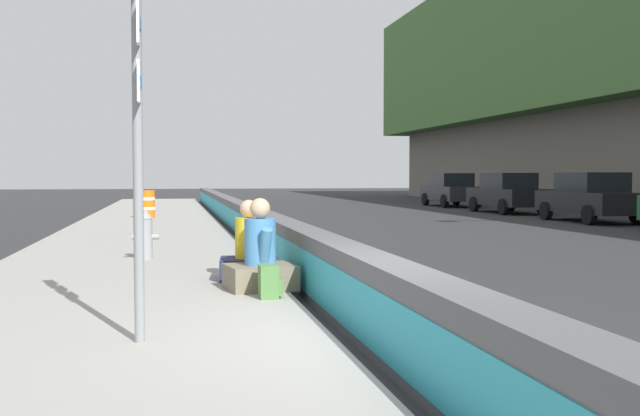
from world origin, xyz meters
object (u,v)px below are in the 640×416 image
fire_hydrant (146,234)px  backpack (269,282)px  parked_car_fourth (590,197)px  seated_person_foreground (260,261)px  seated_person_middle (249,254)px  parked_car_far (451,190)px  route_sign_post (138,107)px  parked_car_midline (507,193)px  construction_barrel (147,204)px

fire_hydrant → backpack: (-4.50, -1.61, -0.25)m
fire_hydrant → parked_car_fourth: size_ratio=0.19×
seated_person_foreground → seated_person_middle: bearing=3.1°
fire_hydrant → parked_car_far: size_ratio=0.19×
route_sign_post → parked_car_midline: route_sign_post is taller
parked_car_midline → construction_barrel: bearing=101.7°
route_sign_post → construction_barrel: bearing=1.6°
backpack → parked_car_far: size_ratio=0.09×
backpack → parked_car_midline: bearing=-32.5°
parked_car_far → seated_person_middle: bearing=152.7°
route_sign_post → construction_barrel: size_ratio=3.79×
seated_person_foreground → construction_barrel: seated_person_foreground is taller
parked_car_far → route_sign_post: bearing=153.6°
parked_car_midline → backpack: bearing=147.5°
construction_barrel → parked_car_far: 17.75m
seated_person_foreground → parked_car_far: size_ratio=0.26×
parked_car_fourth → parked_car_far: 12.71m
construction_barrel → fire_hydrant: bearing=-178.4°
backpack → parked_car_midline: (20.27, -12.89, 0.53)m
route_sign_post → seated_person_foreground: bearing=-26.7°
seated_person_foreground → backpack: seated_person_foreground is taller
parked_car_far → construction_barrel: bearing=122.9°
parked_car_fourth → backpack: bearing=137.4°
construction_barrel → parked_car_midline: 15.18m
route_sign_post → backpack: 3.18m
fire_hydrant → backpack: size_ratio=2.20×
parked_car_fourth → parked_car_midline: same height
parked_car_fourth → route_sign_post: bearing=138.4°
seated_person_middle → parked_car_far: parked_car_far is taller
seated_person_middle → parked_car_far: size_ratio=0.25×
backpack → parked_car_fourth: size_ratio=0.09×
seated_person_foreground → parked_car_far: bearing=-26.4°
parked_car_fourth → parked_car_midline: bearing=0.8°
route_sign_post → fire_hydrant: size_ratio=4.09×
parked_car_midline → parked_car_far: size_ratio=1.00×
construction_barrel → parked_car_midline: (3.07, -14.86, 0.24)m
seated_person_middle → parked_car_fourth: size_ratio=0.25×
seated_person_middle → parked_car_fourth: parked_car_fourth is taller
fire_hydrant → seated_person_foreground: (-3.80, -1.58, -0.08)m
seated_person_middle → parked_car_midline: 22.71m
fire_hydrant → parked_car_far: 26.65m
construction_barrel → parked_car_fourth: size_ratio=0.21×
route_sign_post → parked_car_far: (28.93, -14.38, -1.37)m
backpack → parked_car_midline: size_ratio=0.09×
seated_person_foreground → seated_person_middle: size_ratio=1.05×
seated_person_foreground → parked_car_midline: (19.57, -12.92, 0.35)m
fire_hydrant → backpack: fire_hydrant is taller
backpack → parked_car_far: bearing=-25.7°
route_sign_post → fire_hydrant: bearing=1.5°
construction_barrel → parked_car_far: size_ratio=0.21×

